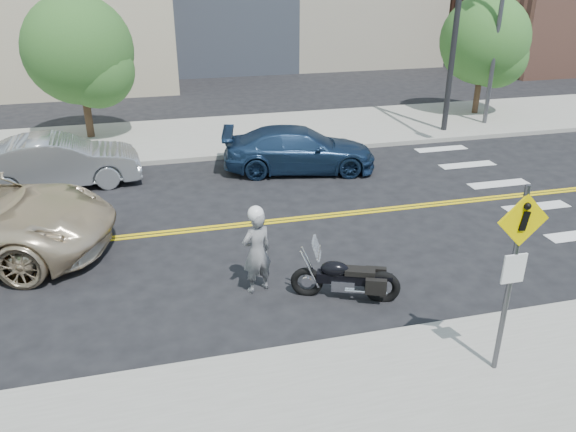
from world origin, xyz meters
The scene contains 11 objects.
ground_plane centered at (0.00, 0.00, 0.00)m, with size 120.00×120.00×0.00m, color black.
sidewalk_far centered at (0.00, 7.50, 0.07)m, with size 60.00×5.00×0.15m, color #9E9B91.
lamp_post centered at (12.00, 6.50, 4.15)m, with size 0.16×0.16×8.00m, color #4C4C51.
traffic_light centered at (10.00, 5.08, 4.67)m, with size 0.28×4.50×7.00m.
pedestrian_sign centered at (4.20, -6.31, 1.96)m, with size 0.78×0.08×3.00m.
motorcyclist centered at (1.16, -2.99, 0.89)m, with size 0.71×0.58×1.78m.
motorcycle centered at (2.72, -3.66, 0.60)m, with size 1.98×0.60×1.21m, color black, non-canonical shape.
parked_car_silver centered at (-3.15, 3.81, 0.73)m, with size 1.54×4.42×1.46m, color #969A9D.
parked_car_blue centered at (3.74, 3.44, 0.66)m, with size 1.85×4.56×1.32m, color navy.
tree_far_a centered at (-2.61, 8.27, 3.13)m, with size 3.62×3.62×4.95m.
tree_far_b centered at (12.48, 7.99, 3.03)m, with size 3.44×3.44×4.76m.
Camera 1 is at (-0.56, -12.20, 5.83)m, focal length 35.00 mm.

